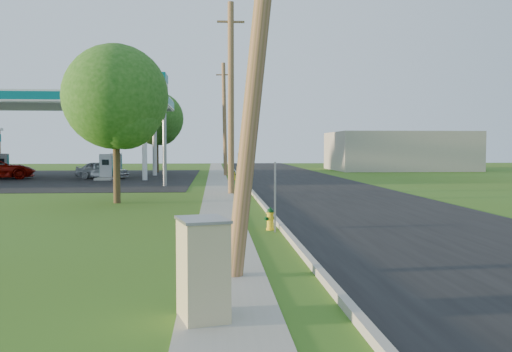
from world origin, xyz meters
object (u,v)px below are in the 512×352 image
Objects in this scene: utility_cabinet at (203,269)px; tree_lot at (158,121)px; fuel_pump_ne at (106,170)px; hydrant_mid at (246,189)px; hydrant_far at (234,175)px; price_pylon at (164,98)px; fuel_pump_se at (116,168)px; tree_verge at (118,101)px; hydrant_near at (270,219)px; fuel_pump_sw at (2,168)px; utility_pole_mid at (231,98)px; utility_pole_far at (224,119)px; car_silver at (102,170)px; utility_pole_near at (261,16)px.

tree_lot is at bearing 96.64° from utility_cabinet.
fuel_pump_ne reaches higher than hydrant_mid.
price_pylon is at bearing -126.17° from hydrant_far.
tree_verge is (3.93, -21.36, 3.66)m from fuel_pump_se.
utility_cabinet is at bearing -102.40° from hydrant_near.
utility_pole_mid is at bearing -43.52° from fuel_pump_sw.
utility_pole_far is at bearing 77.48° from tree_verge.
car_silver is (-9.39, -3.99, -4.13)m from utility_pole_far.
utility_pole_far reaches higher than hydrant_far.
fuel_pump_se reaches higher than hydrant_near.
hydrant_near is 8.32m from utility_cabinet.
tree_verge reaches higher than hydrant_mid.
hydrant_near is at bearing -89.49° from hydrant_mid.
utility_pole_far is at bearing 94.71° from hydrant_far.
utility_pole_near reaches higher than fuel_pump_se.
fuel_pump_ne is 9.55m from hydrant_far.
tree_lot is (-6.17, 41.67, 0.10)m from utility_pole_near.
car_silver is at bearing -108.42° from tree_lot.
fuel_pump_ne is 4.00m from fuel_pump_se.
fuel_pump_ne is 1.00× the size of fuel_pump_se.
utility_pole_near is at bearing -90.00° from utility_pole_mid.
fuel_pump_se is 3.86× the size of hydrant_mid.
fuel_pump_sw is at bearing 163.56° from hydrant_far.
hydrant_mid is (18.57, -18.92, -0.32)m from fuel_pump_sw.
hydrant_mid is (6.84, -25.59, -4.49)m from tree_lot.
utility_pole_mid is 3.06× the size of fuel_pump_se.
fuel_pump_se is (9.00, 0.00, 0.00)m from fuel_pump_sw.
hydrant_far is 0.55× the size of utility_cabinet.
fuel_pump_se is 22.03m from tree_verge.
hydrant_near is (9.66, -29.36, -0.39)m from fuel_pump_se.
fuel_pump_sw is at bearing 114.24° from utility_cabinet.
fuel_pump_sw is at bearing 180.00° from fuel_pump_se.
utility_pole_far reaches higher than utility_pole_near.
hydrant_near is (0.76, -30.36, -4.47)m from utility_pole_far.
fuel_pump_ne is 4.77× the size of hydrant_near.
utility_cabinet is (5.14, -44.15, -4.18)m from tree_lot.
hydrant_near is 0.81× the size of hydrant_mid.
tree_lot is 14.56m from hydrant_far.
utility_pole_mid is 25.05m from fuel_pump_sw.
hydrant_near is at bearing -79.12° from tree_lot.
car_silver is at bearing -156.97° from utility_pole_far.
hydrant_near is 0.47× the size of utility_cabinet.
utility_pole_far is 20.41m from hydrant_mid.
utility_pole_near is at bearing -92.38° from hydrant_mid.
tree_verge is 0.90× the size of tree_lot.
fuel_pump_se reaches higher than hydrant_mid.
fuel_pump_sw and fuel_pump_se have the same top height.
hydrant_near is (18.66, -29.36, -0.39)m from fuel_pump_sw.
utility_pole_near is at bearing 67.54° from utility_cabinet.
hydrant_far is 32.08m from utility_cabinet.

